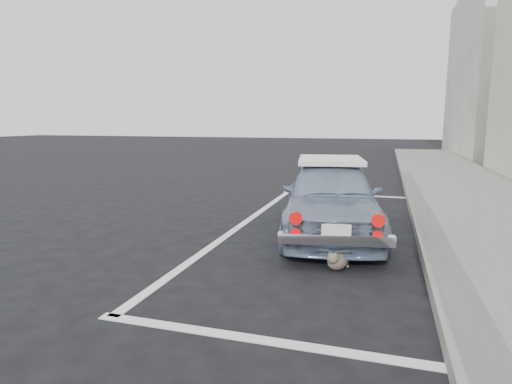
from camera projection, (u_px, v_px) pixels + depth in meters
ground at (228, 307)px, 3.96m from camera, size 80.00×80.00×0.00m
building_far at (500, 72)px, 20.36m from camera, size 3.50×10.00×8.00m
pline_rear at (266, 341)px, 3.34m from camera, size 3.00×0.12×0.01m
pline_front at (347, 195)px, 9.95m from camera, size 3.00×0.12×0.01m
pline_side at (241, 225)px, 7.04m from camera, size 0.12×7.00×0.01m
retro_coupe at (331, 196)px, 6.41m from camera, size 1.91×3.60×1.16m
cat at (337, 260)px, 4.92m from camera, size 0.31×0.47×0.26m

